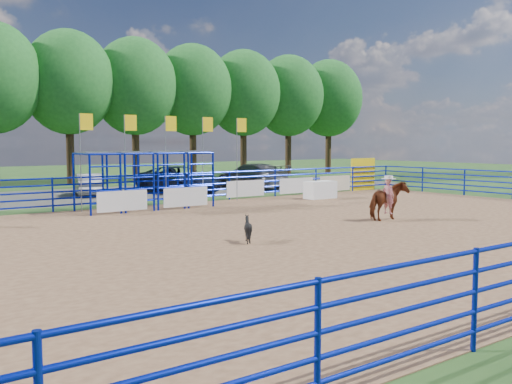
{
  "coord_description": "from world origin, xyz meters",
  "views": [
    {
      "loc": [
        -13.18,
        -14.58,
        2.99
      ],
      "look_at": [
        -1.84,
        1.0,
        1.3
      ],
      "focal_mm": 40.0,
      "sensor_mm": 36.0,
      "label": 1
    }
  ],
  "objects_px": {
    "horse_and_rider": "(388,198)",
    "car_b": "(88,184)",
    "calf": "(248,229)",
    "car_c": "(179,180)",
    "car_d": "(252,176)",
    "announcer_table": "(320,190)"
  },
  "relations": [
    {
      "from": "horse_and_rider",
      "to": "car_b",
      "type": "height_order",
      "value": "horse_and_rider"
    },
    {
      "from": "horse_and_rider",
      "to": "calf",
      "type": "height_order",
      "value": "horse_and_rider"
    },
    {
      "from": "calf",
      "to": "car_b",
      "type": "xyz_separation_m",
      "value": [
        1.41,
        17.53,
        0.21
      ]
    },
    {
      "from": "calf",
      "to": "car_c",
      "type": "bearing_deg",
      "value": -38.71
    },
    {
      "from": "horse_and_rider",
      "to": "car_d",
      "type": "height_order",
      "value": "horse_and_rider"
    },
    {
      "from": "car_b",
      "to": "car_d",
      "type": "height_order",
      "value": "car_d"
    },
    {
      "from": "calf",
      "to": "car_c",
      "type": "xyz_separation_m",
      "value": [
        6.36,
        16.06,
        0.37
      ]
    },
    {
      "from": "car_b",
      "to": "car_c",
      "type": "distance_m",
      "value": 5.16
    },
    {
      "from": "car_c",
      "to": "car_d",
      "type": "height_order",
      "value": "car_d"
    },
    {
      "from": "car_d",
      "to": "announcer_table",
      "type": "bearing_deg",
      "value": 77.68
    },
    {
      "from": "calf",
      "to": "car_c",
      "type": "height_order",
      "value": "car_c"
    },
    {
      "from": "horse_and_rider",
      "to": "car_d",
      "type": "bearing_deg",
      "value": 72.93
    },
    {
      "from": "announcer_table",
      "to": "horse_and_rider",
      "type": "height_order",
      "value": "horse_and_rider"
    },
    {
      "from": "announcer_table",
      "to": "calf",
      "type": "bearing_deg",
      "value": -141.49
    },
    {
      "from": "announcer_table",
      "to": "car_c",
      "type": "bearing_deg",
      "value": 120.01
    },
    {
      "from": "horse_and_rider",
      "to": "car_b",
      "type": "bearing_deg",
      "value": 108.63
    },
    {
      "from": "horse_and_rider",
      "to": "car_c",
      "type": "xyz_separation_m",
      "value": [
        -0.71,
        15.31,
        -0.07
      ]
    },
    {
      "from": "announcer_table",
      "to": "horse_and_rider",
      "type": "relative_size",
      "value": 0.72
    },
    {
      "from": "car_c",
      "to": "calf",
      "type": "bearing_deg",
      "value": -124.87
    },
    {
      "from": "announcer_table",
      "to": "horse_and_rider",
      "type": "distance_m",
      "value": 8.6
    },
    {
      "from": "announcer_table",
      "to": "car_b",
      "type": "xyz_separation_m",
      "value": [
        -9.3,
        9.01,
        0.15
      ]
    },
    {
      "from": "announcer_table",
      "to": "horse_and_rider",
      "type": "xyz_separation_m",
      "value": [
        -3.64,
        -7.78,
        0.39
      ]
    }
  ]
}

